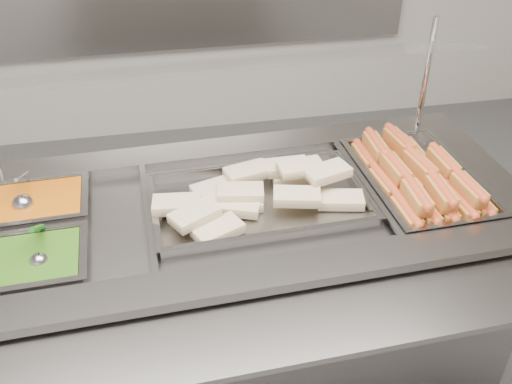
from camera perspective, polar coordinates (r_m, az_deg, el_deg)
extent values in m
cube|color=gray|center=(2.08, -1.32, -10.85)|extent=(1.77, 0.78, 0.84)
cube|color=gray|center=(1.54, 1.11, -8.29)|extent=(1.82, 0.19, 0.03)
cube|color=gray|center=(2.08, -3.43, 4.25)|extent=(1.82, 0.19, 0.03)
cube|color=gray|center=(2.10, 21.70, 2.05)|extent=(0.14, 0.56, 0.03)
cube|color=black|center=(1.86, -1.45, -3.86)|extent=(1.59, 0.60, 0.02)
cube|color=gray|center=(1.90, 10.85, 0.83)|extent=(0.04, 0.55, 0.01)
cube|color=gray|center=(1.77, -10.76, -2.06)|extent=(0.04, 0.55, 0.01)
cube|color=gray|center=(1.46, 2.66, -13.43)|extent=(1.75, 0.30, 0.02)
cylinder|color=silver|center=(2.19, 16.68, 11.19)|extent=(0.02, 0.02, 0.43)
cube|color=silver|center=(1.78, -3.04, 12.64)|extent=(1.61, 0.34, 0.08)
cube|color=#BB550A|center=(1.93, -20.82, -1.68)|extent=(0.28, 0.22, 0.09)
cube|color=#1E580D|center=(1.71, -21.51, -7.13)|extent=(0.28, 0.22, 0.09)
cube|color=#AE6924|center=(1.82, 14.77, -2.24)|extent=(0.05, 0.15, 0.05)
cylinder|color=#D65726|center=(1.80, 14.88, -1.66)|extent=(0.03, 0.16, 0.03)
cube|color=#AE6924|center=(1.94, 12.65, 0.69)|extent=(0.06, 0.15, 0.05)
cylinder|color=#D65726|center=(1.92, 12.73, 1.25)|extent=(0.04, 0.16, 0.03)
cube|color=#AE6924|center=(2.06, 10.79, 3.32)|extent=(0.05, 0.15, 0.05)
cylinder|color=#D65726|center=(2.05, 10.85, 3.80)|extent=(0.03, 0.16, 0.03)
cube|color=#AE6924|center=(1.84, 16.45, -1.93)|extent=(0.05, 0.15, 0.05)
cylinder|color=#D65726|center=(1.83, 16.56, -1.39)|extent=(0.03, 0.16, 0.03)
cube|color=#AE6924|center=(1.96, 14.25, 0.93)|extent=(0.05, 0.15, 0.05)
cylinder|color=#D65726|center=(1.95, 14.34, 1.46)|extent=(0.03, 0.16, 0.03)
cube|color=#AE6924|center=(2.09, 12.31, 3.47)|extent=(0.06, 0.15, 0.05)
cylinder|color=#D65726|center=(2.08, 12.38, 3.97)|extent=(0.04, 0.16, 0.03)
cube|color=#AE6924|center=(1.87, 18.09, -1.69)|extent=(0.05, 0.15, 0.05)
cylinder|color=#D65726|center=(1.86, 18.21, -1.12)|extent=(0.03, 0.16, 0.03)
cube|color=#AE6924|center=(1.99, 15.84, 1.20)|extent=(0.06, 0.15, 0.05)
cylinder|color=#D65726|center=(1.98, 15.93, 1.67)|extent=(0.04, 0.16, 0.03)
cube|color=#AE6924|center=(2.11, 13.82, 3.62)|extent=(0.06, 0.15, 0.05)
cylinder|color=#D65726|center=(2.10, 13.90, 4.14)|extent=(0.04, 0.16, 0.03)
cube|color=#AE6924|center=(1.90, 19.70, -1.35)|extent=(0.06, 0.15, 0.05)
cylinder|color=#D65726|center=(1.89, 19.82, -0.87)|extent=(0.04, 0.16, 0.03)
cube|color=#AE6924|center=(2.01, 17.37, 1.39)|extent=(0.06, 0.15, 0.05)
cylinder|color=#D65726|center=(2.00, 17.47, 1.87)|extent=(0.04, 0.16, 0.03)
cube|color=#AE6924|center=(2.14, 15.30, 3.84)|extent=(0.05, 0.15, 0.05)
cylinder|color=#D65726|center=(2.13, 15.38, 4.30)|extent=(0.03, 0.16, 0.03)
cube|color=#AE6924|center=(1.93, 21.22, -1.11)|extent=(0.05, 0.15, 0.05)
cylinder|color=#D65726|center=(1.92, 21.35, -0.62)|extent=(0.03, 0.16, 0.03)
cube|color=#AE6924|center=(1.81, 15.75, -0.56)|extent=(0.06, 0.15, 0.05)
cylinder|color=#D65726|center=(1.80, 15.86, -0.01)|extent=(0.04, 0.16, 0.03)
cube|color=#AE6924|center=(1.93, 13.75, 2.21)|extent=(0.06, 0.15, 0.05)
cylinder|color=#D65726|center=(1.92, 13.83, 2.74)|extent=(0.04, 0.16, 0.03)
cube|color=#AE6924|center=(2.04, 11.89, 4.41)|extent=(0.05, 0.15, 0.05)
cylinder|color=#D65726|center=(2.03, 11.96, 4.93)|extent=(0.03, 0.16, 0.03)
cube|color=#AE6924|center=(1.85, 18.00, -0.18)|extent=(0.06, 0.15, 0.05)
cylinder|color=#D65726|center=(1.84, 18.12, 0.36)|extent=(0.04, 0.16, 0.03)
cube|color=#AE6924|center=(1.97, 16.05, 2.50)|extent=(0.07, 0.15, 0.05)
cylinder|color=#D65726|center=(1.96, 16.15, 3.03)|extent=(0.05, 0.16, 0.03)
cube|color=#AE6924|center=(2.09, 14.07, 4.84)|extent=(0.07, 0.15, 0.05)
cylinder|color=#D65726|center=(2.08, 14.15, 5.35)|extent=(0.05, 0.16, 0.03)
cube|color=#AE6924|center=(1.89, 20.48, 0.15)|extent=(0.06, 0.15, 0.05)
cylinder|color=#D65726|center=(1.88, 20.61, 0.69)|extent=(0.04, 0.16, 0.03)
cube|color=#AE6924|center=(2.01, 18.20, 2.73)|extent=(0.05, 0.15, 0.05)
cylinder|color=#D65726|center=(1.99, 18.31, 3.24)|extent=(0.03, 0.16, 0.03)
cube|color=#CAB487|center=(1.85, -4.15, 0.28)|extent=(0.16, 0.12, 0.03)
cube|color=#CAB487|center=(1.68, -3.83, -3.84)|extent=(0.17, 0.14, 0.03)
cube|color=#CAB487|center=(1.77, -1.96, -1.41)|extent=(0.16, 0.13, 0.03)
cube|color=#CAB487|center=(1.92, 3.78, 1.57)|extent=(0.15, 0.09, 0.03)
cube|color=#CAB487|center=(1.77, -4.80, -1.51)|extent=(0.16, 0.11, 0.03)
cube|color=#CAB487|center=(1.79, -1.69, -1.08)|extent=(0.15, 0.10, 0.03)
cube|color=#CAB487|center=(1.82, 8.43, -0.77)|extent=(0.16, 0.11, 0.03)
cube|color=#CAB487|center=(1.79, -7.14, -1.18)|extent=(0.15, 0.10, 0.03)
cube|color=#CAB487|center=(1.70, -6.13, -2.32)|extent=(0.17, 0.14, 0.03)
cube|color=#CAB487|center=(1.91, 3.10, 2.55)|extent=(0.15, 0.08, 0.03)
cube|color=#CAB487|center=(1.77, 4.12, -0.46)|extent=(0.16, 0.11, 0.03)
cube|color=#CAB487|center=(1.79, -1.56, -0.05)|extent=(0.16, 0.11, 0.03)
cube|color=#CAB487|center=(1.75, -7.96, -1.24)|extent=(0.15, 0.10, 0.03)
cube|color=#CAB487|center=(1.88, -0.85, 2.00)|extent=(0.16, 0.12, 0.03)
cube|color=#CAB487|center=(1.84, 7.12, 1.97)|extent=(0.16, 0.12, 0.03)
cube|color=#CAB487|center=(1.85, 4.49, 2.42)|extent=(0.15, 0.09, 0.03)
sphere|color=#ADADB1|center=(1.90, -22.25, -1.20)|extent=(0.07, 0.07, 0.07)
cylinder|color=#ADADB1|center=(1.94, -22.41, 1.50)|extent=(0.02, 0.16, 0.08)
sphere|color=#ADADB1|center=(1.67, -20.84, -6.56)|extent=(0.05, 0.05, 0.05)
cylinder|color=#136E17|center=(1.70, -21.05, -3.39)|extent=(0.02, 0.14, 0.10)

